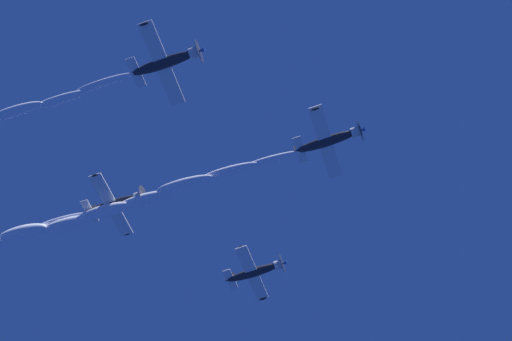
% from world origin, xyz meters
% --- Properties ---
extents(airplane_lead, '(9.82, 8.87, 2.85)m').
position_xyz_m(airplane_lead, '(0.77, 1.65, 63.40)').
color(airplane_lead, '#232328').
extents(airplane_left_wingman, '(9.83, 8.87, 2.75)m').
position_xyz_m(airplane_left_wingman, '(21.15, 9.53, 62.30)').
color(airplane_left_wingman, '#232328').
extents(airplane_right_wingman, '(9.82, 8.87, 2.84)m').
position_xyz_m(airplane_right_wingman, '(-8.43, 21.12, 62.73)').
color(airplane_right_wingman, '#232328').
extents(airplane_slot_tail, '(9.83, 8.88, 2.72)m').
position_xyz_m(airplane_slot_tail, '(11.38, 28.28, 63.15)').
color(airplane_slot_tail, '#232328').
extents(smoke_trail_lead, '(18.49, 44.32, 3.70)m').
position_xyz_m(smoke_trail_lead, '(13.14, 32.92, 62.00)').
color(smoke_trail_lead, white).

